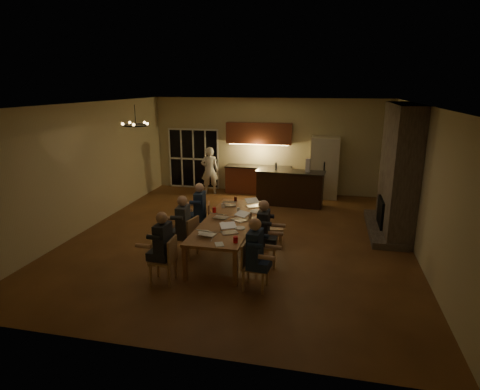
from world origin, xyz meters
name	(u,v)px	position (x,y,z in m)	size (l,w,h in m)	color
floor	(240,237)	(0.00, 0.00, 0.00)	(9.00, 9.00, 0.00)	brown
back_wall	(269,146)	(0.00, 4.52, 1.60)	(8.00, 0.04, 3.20)	#BFB187
left_wall	(87,166)	(-4.02, 0.00, 1.60)	(0.04, 9.00, 3.20)	#BFB187
right_wall	(423,182)	(4.02, 0.00, 1.60)	(0.04, 9.00, 3.20)	#BFB187
ceiling	(240,103)	(0.00, 0.00, 3.22)	(8.00, 9.00, 0.04)	white
french_doors	(194,159)	(-2.70, 4.47, 1.05)	(1.86, 0.08, 2.10)	black
fireplace	(398,170)	(3.70, 1.20, 1.60)	(0.58, 2.50, 3.20)	#5F544A
kitchenette	(258,159)	(-0.30, 4.20, 1.20)	(2.24, 0.68, 2.40)	maroon
refrigerator	(324,168)	(1.90, 4.15, 1.00)	(0.90, 0.68, 2.00)	beige
dining_table	(230,236)	(-0.04, -0.89, 0.38)	(1.10, 3.20, 0.75)	#A06A40
bar_island	(290,188)	(0.91, 3.00, 0.54)	(2.09, 0.68, 1.08)	black
chair_left_near	(163,260)	(-0.92, -2.57, 0.45)	(0.44, 0.44, 0.89)	tan
chair_left_mid	(186,236)	(-0.92, -1.33, 0.45)	(0.44, 0.44, 0.89)	tan
chair_left_far	(201,221)	(-0.92, -0.27, 0.45)	(0.44, 0.44, 0.89)	tan
chair_right_near	(255,266)	(0.83, -2.44, 0.45)	(0.44, 0.44, 0.89)	tan
chair_right_mid	(265,245)	(0.85, -1.43, 0.45)	(0.44, 0.44, 0.89)	tan
chair_right_far	(273,227)	(0.85, -0.31, 0.45)	(0.44, 0.44, 0.89)	tan
person_left_near	(163,247)	(-0.91, -2.52, 0.69)	(0.60, 0.60, 1.38)	#262932
person_right_near	(255,255)	(0.83, -2.51, 0.69)	(0.60, 0.60, 1.38)	#1C2948
person_left_mid	(183,227)	(-0.93, -1.40, 0.69)	(0.60, 0.60, 1.38)	#34383D
person_right_mid	(263,233)	(0.79, -1.36, 0.69)	(0.60, 0.60, 1.38)	#262932
person_left_far	(200,211)	(-0.93, -0.26, 0.69)	(0.60, 0.60, 1.38)	#1C2948
standing_person	(210,170)	(-1.90, 3.77, 0.81)	(0.59, 0.39, 1.61)	white
chandelier	(136,125)	(-2.22, -0.72, 2.75)	(0.59, 0.59, 0.03)	black
laptop_a	(207,229)	(-0.25, -1.89, 0.86)	(0.32, 0.28, 0.23)	silver
laptop_b	(229,228)	(0.16, -1.69, 0.86)	(0.32, 0.28, 0.23)	silver
laptop_c	(221,213)	(-0.26, -0.81, 0.86)	(0.32, 0.28, 0.23)	silver
laptop_d	(239,215)	(0.17, -0.89, 0.86)	(0.32, 0.28, 0.23)	silver
laptop_e	(229,201)	(-0.30, 0.15, 0.86)	(0.32, 0.28, 0.23)	silver
laptop_f	(254,202)	(0.29, 0.19, 0.86)	(0.32, 0.28, 0.23)	silver
mug_front	(223,224)	(-0.07, -1.36, 0.80)	(0.08, 0.08, 0.10)	white
mug_mid	(238,210)	(0.03, -0.31, 0.80)	(0.08, 0.08, 0.10)	white
mug_back	(223,205)	(-0.41, -0.05, 0.80)	(0.09, 0.09, 0.10)	white
redcup_near	(236,240)	(0.39, -2.16, 0.81)	(0.09, 0.09, 0.12)	red
redcup_mid	(214,210)	(-0.51, -0.47, 0.81)	(0.09, 0.09, 0.12)	red
can_silver	(221,227)	(-0.05, -1.55, 0.81)	(0.06, 0.06, 0.12)	#B2B2B7
can_cola	(235,199)	(-0.24, 0.53, 0.81)	(0.07, 0.07, 0.12)	#3F0F0C
can_right	(250,215)	(0.38, -0.67, 0.81)	(0.07, 0.07, 0.12)	#B2B2B7
plate_near	(240,228)	(0.30, -1.38, 0.76)	(0.23, 0.23, 0.02)	white
plate_left	(204,232)	(-0.34, -1.79, 0.76)	(0.25, 0.25, 0.02)	white
plate_far	(256,211)	(0.43, -0.22, 0.76)	(0.28, 0.28, 0.02)	white
notepad	(219,244)	(0.12, -2.32, 0.76)	(0.16, 0.22, 0.01)	white
bar_bottle	(276,166)	(0.46, 3.03, 1.20)	(0.07, 0.07, 0.24)	#99999E
bar_blender	(308,165)	(1.42, 2.96, 1.28)	(0.13, 0.13, 0.41)	silver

